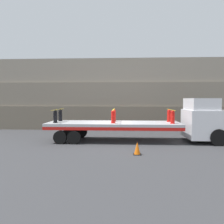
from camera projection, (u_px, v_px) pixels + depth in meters
ground_plane at (114, 141)px, 14.47m from camera, size 120.00×120.00×0.00m
rock_cliff at (117, 95)px, 20.81m from camera, size 60.00×3.30×6.40m
truck_cab at (205, 120)px, 14.07m from camera, size 2.32×2.70×2.82m
flatbed_trailer at (106, 126)px, 14.44m from camera, size 8.66×2.60×1.24m
fire_hydrant_black_near_0 at (55, 117)px, 14.02m from camera, size 0.31×0.51×0.84m
fire_hydrant_black_far_0 at (60, 115)px, 15.12m from camera, size 0.31×0.51×0.84m
fire_hydrant_red_near_1 at (113, 117)px, 13.82m from camera, size 0.31×0.51×0.84m
fire_hydrant_red_far_1 at (114, 116)px, 14.92m from camera, size 0.31×0.51×0.84m
fire_hydrant_red_near_2 at (173, 117)px, 13.63m from camera, size 0.31×0.51×0.84m
fire_hydrant_red_far_2 at (169, 116)px, 14.72m from camera, size 0.31×0.51×0.84m
cargo_strap_rear at (58, 109)px, 14.55m from camera, size 0.05×2.70×0.01m
cargo_strap_middle at (114, 110)px, 14.35m from camera, size 0.05×2.70×0.01m
cargo_strap_front at (171, 110)px, 14.15m from camera, size 0.05×2.70×0.01m
traffic_cone at (137, 148)px, 10.89m from camera, size 0.41×0.41×0.65m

